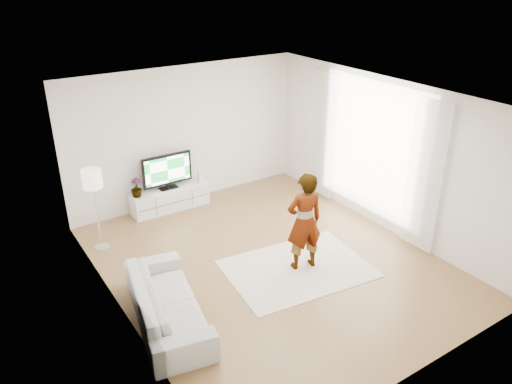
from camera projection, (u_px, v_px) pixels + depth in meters
floor at (270, 262)px, 8.36m from camera, size 6.00×6.00×0.00m
ceiling at (272, 98)px, 7.18m from camera, size 6.00×6.00×0.00m
wall_left at (115, 230)px, 6.52m from camera, size 0.02×6.00×2.80m
wall_right at (384, 155)px, 9.02m from camera, size 0.02×6.00×2.80m
wall_back at (186, 135)px, 10.04m from camera, size 5.00×0.02×2.80m
wall_front at (427, 280)px, 5.50m from camera, size 5.00×0.02×2.80m
window at (372, 148)px, 9.21m from camera, size 0.01×2.60×2.50m
curtain_near at (425, 177)px, 8.23m from camera, size 0.04×0.70×2.60m
curtain_far at (322, 135)px, 10.20m from camera, size 0.04×0.70×2.60m
media_console at (170, 199)px, 10.09m from camera, size 1.58×0.45×0.44m
television at (167, 170)px, 9.85m from camera, size 1.03×0.20×0.72m
game_console at (200, 176)px, 10.29m from camera, size 0.08×0.17×0.22m
potted_plant at (136, 188)px, 9.58m from camera, size 0.23×0.23×0.38m
rug at (298, 268)px, 8.19m from camera, size 2.47×1.91×0.01m
player at (304, 222)px, 7.90m from camera, size 0.67×0.52×1.66m
sofa at (167, 302)px, 6.90m from camera, size 1.24×2.27×0.63m
floor_lamp at (92, 182)px, 8.27m from camera, size 0.33×0.33×1.48m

